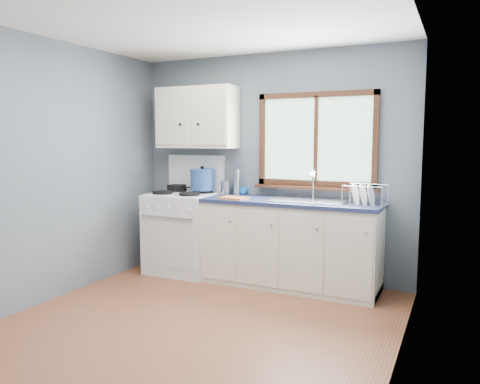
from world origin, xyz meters
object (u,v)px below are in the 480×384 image
at_px(base_cabinets, 290,248).
at_px(dish_rack, 364,199).
at_px(gas_range, 184,230).
at_px(thermos, 237,182).
at_px(utensil_crock, 226,187).
at_px(sink, 307,207).
at_px(stockpot, 202,179).
at_px(skillet, 177,187).

bearing_deg(base_cabinets, dish_rack, -1.40).
relative_size(gas_range, thermos, 4.63).
bearing_deg(utensil_crock, sink, -10.92).
distance_m(gas_range, stockpot, 0.63).
height_order(sink, stockpot, stockpot).
relative_size(gas_range, base_cabinets, 0.74).
bearing_deg(skillet, utensil_crock, 6.13).
height_order(gas_range, utensil_crock, gas_range).
bearing_deg(sink, gas_range, -179.29).
relative_size(gas_range, stockpot, 4.15).
bearing_deg(base_cabinets, skillet, 175.33).
relative_size(stockpot, thermos, 1.12).
bearing_deg(utensil_crock, stockpot, -163.05).
bearing_deg(utensil_crock, base_cabinets, -13.11).
bearing_deg(base_cabinets, thermos, 165.61).
distance_m(skillet, utensil_crock, 0.63).
xyz_separation_m(base_cabinets, utensil_crock, (-0.86, 0.20, 0.59)).
height_order(sink, skillet, sink).
relative_size(base_cabinets, stockpot, 5.64).
relative_size(stockpot, dish_rack, 0.79).
xyz_separation_m(gas_range, dish_rack, (2.06, 0.00, 0.48)).
height_order(utensil_crock, dish_rack, utensil_crock).
bearing_deg(gas_range, stockpot, 38.20).
relative_size(skillet, stockpot, 1.07).
height_order(base_cabinets, thermos, thermos).
bearing_deg(sink, skillet, 175.82).
bearing_deg(dish_rack, skillet, 179.81).
bearing_deg(utensil_crock, thermos, -6.77).
bearing_deg(thermos, stockpot, -171.22).
xyz_separation_m(gas_range, base_cabinets, (1.31, 0.02, -0.08)).
xyz_separation_m(gas_range, stockpot, (0.17, 0.14, 0.59)).
xyz_separation_m(skillet, dish_rack, (2.24, -0.14, -0.01)).
relative_size(base_cabinets, utensil_crock, 4.72).
distance_m(sink, utensil_crock, 1.07).
relative_size(gas_range, utensil_crock, 3.47).
relative_size(sink, dish_rack, 2.03).
xyz_separation_m(base_cabinets, stockpot, (-1.13, 0.12, 0.68)).
distance_m(gas_range, dish_rack, 2.12).
height_order(sink, thermos, sink).
relative_size(sink, utensil_crock, 2.14).
height_order(gas_range, dish_rack, gas_range).
bearing_deg(base_cabinets, utensil_crock, 166.89).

